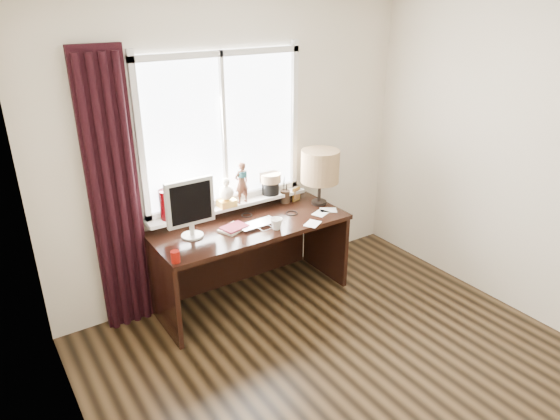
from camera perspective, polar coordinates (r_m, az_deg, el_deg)
floor at (r=3.70m, az=12.26°, el=-20.90°), size 3.50×4.00×0.00m
wall_back at (r=4.44m, az=-4.86°, el=6.91°), size 3.50×0.00×2.60m
wall_left at (r=2.16m, az=-20.16°, el=-13.63°), size 0.00×4.00×2.60m
laptop at (r=4.23m, az=-2.56°, el=-1.63°), size 0.37×0.25×0.03m
mug at (r=4.15m, az=-0.41°, el=-1.55°), size 0.13×0.14×0.10m
red_cup at (r=3.73m, az=-11.87°, el=-5.25°), size 0.07×0.07×0.09m
window at (r=4.33m, az=-6.23°, el=6.52°), size 1.52×0.20×1.40m
curtain at (r=4.02m, az=-18.33°, el=1.21°), size 0.38×0.09×2.25m
desk at (r=4.47m, az=-3.93°, el=-3.94°), size 1.70×0.70×0.75m
monitor at (r=4.00m, az=-10.23°, el=0.58°), size 0.40×0.18×0.49m
notebook_stack at (r=4.17m, az=-5.34°, el=-2.06°), size 0.26×0.23×0.03m
brush_holder at (r=4.69m, az=0.59°, el=1.56°), size 0.09×0.09×0.25m
icon_frame at (r=4.73m, az=1.88°, el=1.82°), size 0.10×0.04×0.13m
table_lamp at (r=4.57m, az=4.61°, el=4.93°), size 0.35×0.35×0.52m
loose_papers at (r=4.44m, az=4.67°, el=-0.62°), size 0.48×0.33×0.00m
desk_cables at (r=4.37m, az=-0.96°, el=-0.92°), size 0.49×0.42×0.01m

